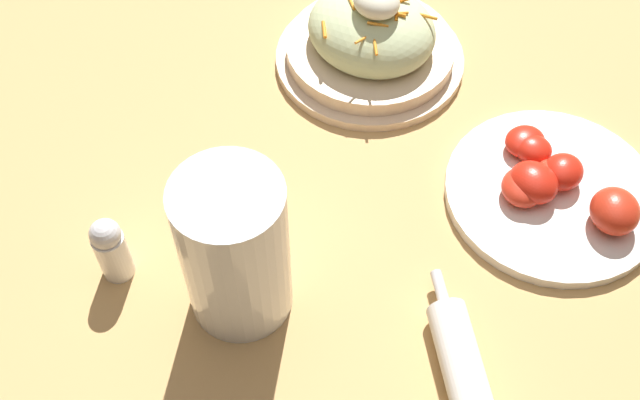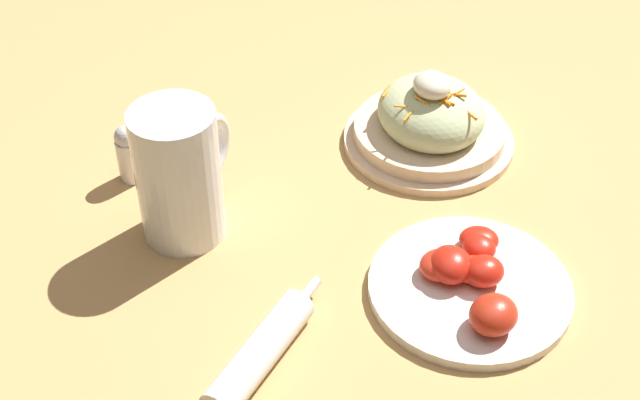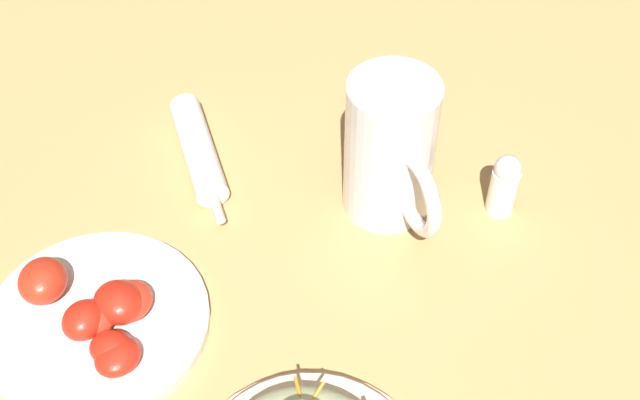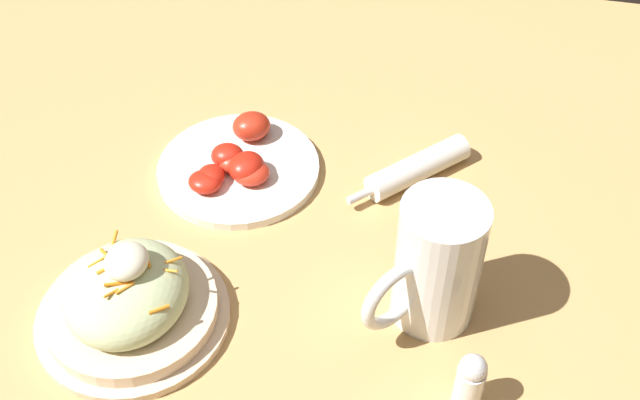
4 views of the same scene
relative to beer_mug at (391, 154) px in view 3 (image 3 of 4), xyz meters
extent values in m
plane|color=tan|center=(0.01, -0.12, -0.07)|extent=(1.43, 1.43, 0.00)
cylinder|color=orange|center=(0.06, -0.27, 0.00)|extent=(0.00, 0.03, 0.01)
cylinder|color=orange|center=(0.05, -0.27, 0.00)|extent=(0.02, 0.02, 0.00)
cylinder|color=white|center=(0.00, 0.00, 0.01)|extent=(0.09, 0.09, 0.16)
cylinder|color=orange|center=(0.00, 0.00, -0.01)|extent=(0.08, 0.08, 0.12)
cylinder|color=white|center=(0.00, 0.00, 0.05)|extent=(0.08, 0.08, 0.01)
torus|color=white|center=(0.05, -0.04, 0.00)|extent=(0.07, 0.06, 0.08)
cylinder|color=white|center=(-0.21, -0.04, -0.06)|extent=(0.13, 0.13, 0.03)
cylinder|color=silver|center=(-0.14, -0.10, -0.06)|extent=(0.03, 0.03, 0.01)
cylinder|color=white|center=(-0.17, -0.27, -0.07)|extent=(0.21, 0.21, 0.01)
ellipsoid|color=red|center=(-0.23, -0.27, -0.04)|extent=(0.07, 0.07, 0.04)
ellipsoid|color=red|center=(-0.15, -0.24, -0.05)|extent=(0.06, 0.06, 0.02)
ellipsoid|color=red|center=(-0.12, -0.30, -0.05)|extent=(0.05, 0.05, 0.02)
ellipsoid|color=red|center=(-0.15, -0.25, -0.04)|extent=(0.06, 0.06, 0.03)
ellipsoid|color=red|center=(-0.13, -0.29, -0.05)|extent=(0.05, 0.04, 0.02)
ellipsoid|color=red|center=(-0.16, -0.27, -0.05)|extent=(0.05, 0.05, 0.02)
ellipsoid|color=red|center=(-0.17, -0.28, -0.05)|extent=(0.04, 0.04, 0.03)
cylinder|color=white|center=(0.11, 0.05, -0.05)|extent=(0.03, 0.03, 0.05)
sphere|color=silver|center=(0.11, 0.05, -0.01)|extent=(0.03, 0.03, 0.03)
camera|label=1|loc=(-0.26, 0.23, 0.54)|focal=43.49mm
camera|label=2|loc=(-0.75, 0.04, 0.60)|focal=50.21mm
camera|label=3|loc=(0.24, -0.58, 0.61)|focal=49.24mm
camera|label=4|loc=(0.56, 0.00, 0.65)|focal=45.23mm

